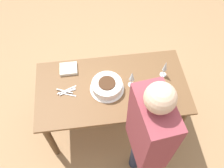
% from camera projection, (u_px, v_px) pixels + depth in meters
% --- Properties ---
extents(ground_plane, '(12.00, 12.00, 0.00)m').
position_uv_depth(ground_plane, '(112.00, 120.00, 3.14)').
color(ground_plane, '#A87F56').
extents(dining_table, '(1.52, 0.79, 0.77)m').
position_uv_depth(dining_table, '(112.00, 93.00, 2.60)').
color(dining_table, brown).
rests_on(dining_table, ground_plane).
extents(cake_center_white, '(0.34, 0.34, 0.11)m').
position_uv_depth(cake_center_white, '(107.00, 86.00, 2.44)').
color(cake_center_white, white).
rests_on(cake_center_white, dining_table).
extents(cake_front_chocolate, '(0.29, 0.29, 0.12)m').
position_uv_depth(cake_front_chocolate, '(159.00, 98.00, 2.36)').
color(cake_front_chocolate, white).
rests_on(cake_front_chocolate, dining_table).
extents(wine_glass_near, '(0.06, 0.06, 0.21)m').
position_uv_depth(wine_glass_near, '(132.00, 76.00, 2.39)').
color(wine_glass_near, silver).
rests_on(wine_glass_near, dining_table).
extents(wine_glass_far, '(0.07, 0.07, 0.21)m').
position_uv_depth(wine_glass_far, '(165.00, 67.00, 2.46)').
color(wine_glass_far, silver).
rests_on(wine_glass_far, dining_table).
extents(fork_pile, '(0.20, 0.14, 0.02)m').
position_uv_depth(fork_pile, '(67.00, 91.00, 2.45)').
color(fork_pile, silver).
rests_on(fork_pile, dining_table).
extents(napkin_stack, '(0.18, 0.15, 0.03)m').
position_uv_depth(napkin_stack, '(69.00, 69.00, 2.60)').
color(napkin_stack, silver).
rests_on(napkin_stack, dining_table).
extents(person_cutting, '(0.27, 0.42, 1.74)m').
position_uv_depth(person_cutting, '(148.00, 137.00, 1.90)').
color(person_cutting, '#2D334C').
rests_on(person_cutting, ground_plane).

